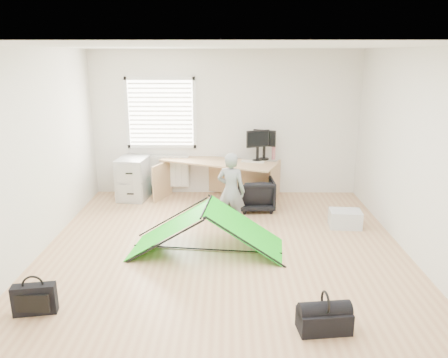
{
  "coord_description": "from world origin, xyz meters",
  "views": [
    {
      "loc": [
        0.06,
        -5.39,
        2.63
      ],
      "look_at": [
        0.0,
        0.4,
        0.95
      ],
      "focal_mm": 35.0,
      "sensor_mm": 36.0,
      "label": 1
    }
  ],
  "objects_px": {
    "monitor_right": "(264,149)",
    "person": "(231,191)",
    "monitor_left": "(258,150)",
    "thermos": "(274,153)",
    "filing_cabinet": "(134,178)",
    "storage_crate": "(345,219)",
    "desk": "(218,180)",
    "office_chair": "(256,194)",
    "laptop_bag": "(35,299)",
    "kite": "(207,229)",
    "duffel_bag": "(324,321)"
  },
  "relations": [
    {
      "from": "monitor_right",
      "to": "person",
      "type": "xyz_separation_m",
      "value": [
        -0.62,
        -1.56,
        -0.32
      ]
    },
    {
      "from": "monitor_left",
      "to": "thermos",
      "type": "height_order",
      "value": "monitor_left"
    },
    {
      "from": "filing_cabinet",
      "to": "monitor_left",
      "type": "bearing_deg",
      "value": 7.74
    },
    {
      "from": "monitor_left",
      "to": "thermos",
      "type": "bearing_deg",
      "value": 3.24
    },
    {
      "from": "storage_crate",
      "to": "filing_cabinet",
      "type": "bearing_deg",
      "value": 159.12
    },
    {
      "from": "desk",
      "to": "monitor_right",
      "type": "bearing_deg",
      "value": 32.23
    },
    {
      "from": "office_chair",
      "to": "laptop_bag",
      "type": "height_order",
      "value": "office_chair"
    },
    {
      "from": "monitor_right",
      "to": "desk",
      "type": "bearing_deg",
      "value": -145.34
    },
    {
      "from": "monitor_left",
      "to": "thermos",
      "type": "xyz_separation_m",
      "value": [
        0.31,
        0.15,
        -0.09
      ]
    },
    {
      "from": "filing_cabinet",
      "to": "office_chair",
      "type": "height_order",
      "value": "filing_cabinet"
    },
    {
      "from": "kite",
      "to": "monitor_left",
      "type": "bearing_deg",
      "value": 76.25
    },
    {
      "from": "desk",
      "to": "duffel_bag",
      "type": "xyz_separation_m",
      "value": [
        1.13,
        -4.03,
        -0.25
      ]
    },
    {
      "from": "duffel_bag",
      "to": "kite",
      "type": "bearing_deg",
      "value": 117.72
    },
    {
      "from": "person",
      "to": "desk",
      "type": "bearing_deg",
      "value": -62.8
    },
    {
      "from": "monitor_left",
      "to": "storage_crate",
      "type": "relative_size",
      "value": 0.91
    },
    {
      "from": "monitor_left",
      "to": "monitor_right",
      "type": "bearing_deg",
      "value": 24.42
    },
    {
      "from": "monitor_right",
      "to": "person",
      "type": "distance_m",
      "value": 1.71
    },
    {
      "from": "monitor_left",
      "to": "person",
      "type": "height_order",
      "value": "person"
    },
    {
      "from": "monitor_right",
      "to": "person",
      "type": "bearing_deg",
      "value": -86.69
    },
    {
      "from": "monitor_right",
      "to": "storage_crate",
      "type": "distance_m",
      "value": 2.07
    },
    {
      "from": "laptop_bag",
      "to": "duffel_bag",
      "type": "distance_m",
      "value": 2.97
    },
    {
      "from": "filing_cabinet",
      "to": "person",
      "type": "distance_m",
      "value": 2.3
    },
    {
      "from": "person",
      "to": "laptop_bag",
      "type": "bearing_deg",
      "value": 66.94
    },
    {
      "from": "filing_cabinet",
      "to": "thermos",
      "type": "relative_size",
      "value": 3.14
    },
    {
      "from": "monitor_right",
      "to": "laptop_bag",
      "type": "xyz_separation_m",
      "value": [
        -2.67,
        -3.91,
        -0.76
      ]
    },
    {
      "from": "filing_cabinet",
      "to": "kite",
      "type": "xyz_separation_m",
      "value": [
        1.46,
        -2.24,
        -0.07
      ]
    },
    {
      "from": "laptop_bag",
      "to": "desk",
      "type": "bearing_deg",
      "value": 54.25
    },
    {
      "from": "filing_cabinet",
      "to": "laptop_bag",
      "type": "height_order",
      "value": "filing_cabinet"
    },
    {
      "from": "desk",
      "to": "monitor_left",
      "type": "distance_m",
      "value": 0.91
    },
    {
      "from": "storage_crate",
      "to": "laptop_bag",
      "type": "xyz_separation_m",
      "value": [
        -3.84,
        -2.4,
        0.03
      ]
    },
    {
      "from": "thermos",
      "to": "laptop_bag",
      "type": "bearing_deg",
      "value": -125.99
    },
    {
      "from": "thermos",
      "to": "laptop_bag",
      "type": "height_order",
      "value": "thermos"
    },
    {
      "from": "office_chair",
      "to": "monitor_right",
      "type": "bearing_deg",
      "value": -107.42
    },
    {
      "from": "kite",
      "to": "storage_crate",
      "type": "bearing_deg",
      "value": 28.71
    },
    {
      "from": "desk",
      "to": "filing_cabinet",
      "type": "distance_m",
      "value": 1.57
    },
    {
      "from": "office_chair",
      "to": "duffel_bag",
      "type": "relative_size",
      "value": 1.2
    },
    {
      "from": "kite",
      "to": "storage_crate",
      "type": "height_order",
      "value": "kite"
    },
    {
      "from": "kite",
      "to": "person",
      "type": "bearing_deg",
      "value": 74.05
    },
    {
      "from": "desk",
      "to": "laptop_bag",
      "type": "relative_size",
      "value": 4.84
    },
    {
      "from": "filing_cabinet",
      "to": "duffel_bag",
      "type": "relative_size",
      "value": 1.53
    },
    {
      "from": "thermos",
      "to": "office_chair",
      "type": "distance_m",
      "value": 0.99
    },
    {
      "from": "thermos",
      "to": "office_chair",
      "type": "height_order",
      "value": "thermos"
    },
    {
      "from": "storage_crate",
      "to": "monitor_left",
      "type": "bearing_deg",
      "value": 133.45
    },
    {
      "from": "desk",
      "to": "monitor_right",
      "type": "height_order",
      "value": "monitor_right"
    },
    {
      "from": "office_chair",
      "to": "desk",
      "type": "bearing_deg",
      "value": -44.52
    },
    {
      "from": "monitor_left",
      "to": "laptop_bag",
      "type": "bearing_deg",
      "value": -146.36
    },
    {
      "from": "person",
      "to": "storage_crate",
      "type": "relative_size",
      "value": 2.5
    },
    {
      "from": "monitor_left",
      "to": "monitor_right",
      "type": "distance_m",
      "value": 0.19
    },
    {
      "from": "filing_cabinet",
      "to": "person",
      "type": "relative_size",
      "value": 0.65
    },
    {
      "from": "monitor_right",
      "to": "thermos",
      "type": "xyz_separation_m",
      "value": [
        0.18,
        0.01,
        -0.08
      ]
    }
  ]
}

